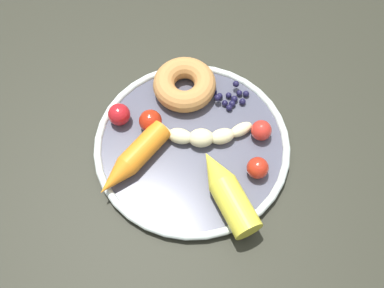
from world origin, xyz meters
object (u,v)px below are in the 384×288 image
object	(u,v)px
donut	(185,84)
tomato_mid	(261,130)
tomato_near	(258,168)
carrot_orange	(133,160)
tomato_far	(119,115)
plate	(192,145)
carrot_yellow	(227,191)
tomato_extra	(150,121)
dining_table	(188,165)
blueberry_pile	(230,97)
banana	(201,135)

from	to	relation	value
donut	tomato_mid	world-z (taller)	donut
donut	tomato_near	world-z (taller)	donut
carrot_orange	tomato_far	xyz separation A→B (m)	(0.02, -0.08, -0.00)
plate	carrot_yellow	xyz separation A→B (m)	(-0.04, 0.09, 0.02)
plate	tomato_extra	world-z (taller)	tomato_extra
plate	carrot_orange	distance (m)	0.10
dining_table	tomato_mid	world-z (taller)	tomato_mid
carrot_yellow	tomato_near	xyz separation A→B (m)	(-0.05, -0.03, -0.01)
plate	tomato_near	bearing A→B (deg)	145.60
plate	tomato_near	world-z (taller)	tomato_near
tomato_near	tomato_extra	distance (m)	0.18
dining_table	donut	bearing A→B (deg)	-94.83
carrot_orange	tomato_mid	size ratio (longest dim) A/B	3.81
plate	donut	bearing A→B (deg)	-90.94
carrot_orange	dining_table	bearing A→B (deg)	-159.13
donut	tomato_far	bearing A→B (deg)	21.40
tomato_near	tomato_far	size ratio (longest dim) A/B	0.93
plate	blueberry_pile	distance (m)	0.11
donut	tomato_far	world-z (taller)	same
tomato_near	tomato_mid	distance (m)	0.07
tomato_extra	tomato_near	bearing A→B (deg)	146.02
carrot_yellow	tomato_far	xyz separation A→B (m)	(0.15, -0.15, -0.00)
plate	tomato_far	size ratio (longest dim) A/B	8.69
dining_table	blueberry_pile	world-z (taller)	blueberry_pile
tomato_far	donut	bearing A→B (deg)	-158.60
banana	donut	distance (m)	0.10
tomato_extra	tomato_far	bearing A→B (deg)	-21.64
tomato_near	tomato_extra	bearing A→B (deg)	-33.98
banana	tomato_far	size ratio (longest dim) A/B	4.76
dining_table	banana	world-z (taller)	banana
carrot_yellow	tomato_far	size ratio (longest dim) A/B	4.00
tomato_far	carrot_orange	bearing A→B (deg)	100.44
donut	tomato_far	size ratio (longest dim) A/B	2.92
donut	tomato_near	bearing A→B (deg)	118.42
plate	carrot_orange	size ratio (longest dim) A/B	2.49
plate	tomato_mid	distance (m)	0.11
donut	blueberry_pile	distance (m)	0.08
carrot_orange	blueberry_pile	xyz separation A→B (m)	(-0.17, -0.10, -0.01)
carrot_orange	tomato_mid	distance (m)	0.21
dining_table	tomato_near	xyz separation A→B (m)	(-0.10, 0.07, 0.11)
dining_table	banana	xyz separation A→B (m)	(-0.02, 0.00, 0.11)
plate	tomato_extra	xyz separation A→B (m)	(0.06, -0.04, 0.02)
tomato_mid	blueberry_pile	bearing A→B (deg)	-64.12
donut	dining_table	bearing A→B (deg)	85.17
banana	tomato_extra	size ratio (longest dim) A/B	4.63
donut	tomato_extra	distance (m)	0.09
carrot_yellow	tomato_near	size ratio (longest dim) A/B	4.29
dining_table	banana	bearing A→B (deg)	171.76
dining_table	tomato_mid	xyz separation A→B (m)	(-0.12, 0.01, 0.11)
plate	blueberry_pile	bearing A→B (deg)	-134.73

